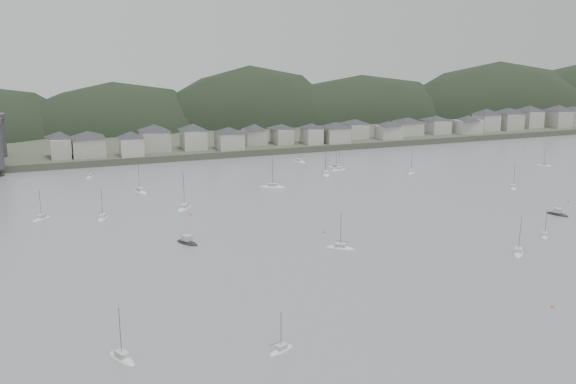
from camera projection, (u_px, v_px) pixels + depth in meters
name	position (u px, v px, depth m)	size (l,w,h in m)	color
ground	(413.00, 295.00, 137.00)	(900.00, 900.00, 0.00)	slate
far_shore_land	(163.00, 123.00, 404.28)	(900.00, 250.00, 3.00)	#383D2D
forested_ridge	(180.00, 149.00, 385.74)	(851.55, 103.94, 102.57)	black
waterfront_town	(305.00, 131.00, 318.98)	(451.48, 28.46, 12.92)	gray
sailboat_lead	(513.00, 188.00, 234.68)	(6.66, 7.40, 10.37)	silver
moored_fleet	(277.00, 215.00, 199.26)	(266.36, 178.73, 13.12)	silver
motor_launch_near	(557.00, 214.00, 199.47)	(4.95, 7.43, 3.69)	black
motor_launch_far	(187.00, 242.00, 171.78)	(6.10, 7.98, 3.82)	black
mooring_buoys	(341.00, 246.00, 168.78)	(180.55, 97.39, 0.70)	#CD6744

